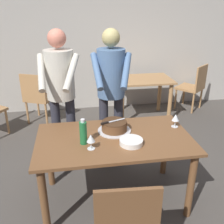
{
  "coord_description": "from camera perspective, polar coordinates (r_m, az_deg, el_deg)",
  "views": [
    {
      "loc": [
        -0.37,
        -2.16,
        1.96
      ],
      "look_at": [
        0.02,
        0.29,
        0.9
      ],
      "focal_mm": 40.85,
      "sensor_mm": 36.0,
      "label": 1
    }
  ],
  "objects": [
    {
      "name": "back_wall",
      "position": [
        4.95,
        -4.99,
        16.0
      ],
      "size": [
        10.0,
        0.12,
        2.7
      ],
      "primitive_type": "cube",
      "color": "#BCB7AD",
      "rests_on": "ground_plane"
    },
    {
      "name": "person_standing_beside",
      "position": [
        2.97,
        -11.42,
        5.36
      ],
      "size": [
        0.46,
        0.57,
        1.72
      ],
      "color": "#2D2D38",
      "rests_on": "ground_plane"
    },
    {
      "name": "background_chair_0",
      "position": [
        5.2,
        17.81,
        5.64
      ],
      "size": [
        0.62,
        0.62,
        0.9
      ],
      "color": "tan",
      "rests_on": "ground_plane"
    },
    {
      "name": "main_dining_table",
      "position": [
        2.56,
        0.51,
        -7.98
      ],
      "size": [
        1.51,
        0.86,
        0.75
      ],
      "color": "brown",
      "rests_on": "ground_plane"
    },
    {
      "name": "water_bottle",
      "position": [
        2.37,
        -6.45,
        -4.57
      ],
      "size": [
        0.07,
        0.07,
        0.25
      ],
      "color": "#1E6B38",
      "rests_on": "main_dining_table"
    },
    {
      "name": "wine_glass_near",
      "position": [
        2.75,
        14.04,
        -1.29
      ],
      "size": [
        0.08,
        0.08,
        0.14
      ],
      "color": "silver",
      "rests_on": "main_dining_table"
    },
    {
      "name": "wine_glass_far",
      "position": [
        2.28,
        -4.77,
        -5.98
      ],
      "size": [
        0.08,
        0.08,
        0.14
      ],
      "color": "silver",
      "rests_on": "main_dining_table"
    },
    {
      "name": "cake_knife",
      "position": [
        2.54,
        -0.87,
        -2.33
      ],
      "size": [
        0.26,
        0.11,
        0.02
      ],
      "color": "silver",
      "rests_on": "cake_on_platter"
    },
    {
      "name": "cake_on_platter",
      "position": [
        2.6,
        0.53,
        -3.28
      ],
      "size": [
        0.34,
        0.34,
        0.11
      ],
      "color": "silver",
      "rests_on": "main_dining_table"
    },
    {
      "name": "background_chair_2",
      "position": [
        4.56,
        -16.22,
        3.45
      ],
      "size": [
        0.58,
        0.58,
        0.9
      ],
      "color": "tan",
      "rests_on": "ground_plane"
    },
    {
      "name": "plate_stack",
      "position": [
        2.39,
        4.31,
        -6.65
      ],
      "size": [
        0.22,
        0.22,
        0.05
      ],
      "color": "white",
      "rests_on": "main_dining_table"
    },
    {
      "name": "background_table",
      "position": [
        4.59,
        6.87,
        5.45
      ],
      "size": [
        1.0,
        0.7,
        0.74
      ],
      "color": "tan",
      "rests_on": "ground_plane"
    },
    {
      "name": "chair_near_side",
      "position": [
        2.02,
        2.79,
        -23.45
      ],
      "size": [
        0.47,
        0.47,
        0.9
      ],
      "color": "brown",
      "rests_on": "ground_plane"
    },
    {
      "name": "ground_plane",
      "position": [
        2.94,
        0.47,
        -18.63
      ],
      "size": [
        14.0,
        14.0,
        0.0
      ],
      "primitive_type": "plane",
      "color": "#4C4742"
    },
    {
      "name": "person_cutting_cake",
      "position": [
        2.97,
        -0.22,
        5.83
      ],
      "size": [
        0.46,
        0.57,
        1.72
      ],
      "color": "#2D2D38",
      "rests_on": "ground_plane"
    }
  ]
}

